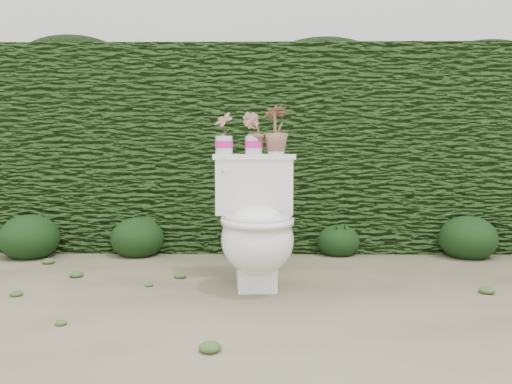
{
  "coord_description": "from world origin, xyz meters",
  "views": [
    {
      "loc": [
        0.15,
        -2.99,
        0.82
      ],
      "look_at": [
        0.1,
        0.24,
        0.55
      ],
      "focal_mm": 38.0,
      "sensor_mm": 36.0,
      "label": 1
    }
  ],
  "objects_px": {
    "potted_plant_center": "(254,134)",
    "potted_plant_right": "(276,131)",
    "potted_plant_left": "(224,134)",
    "toilet": "(256,228)"
  },
  "relations": [
    {
      "from": "potted_plant_left",
      "to": "potted_plant_center",
      "type": "bearing_deg",
      "value": 45.7
    },
    {
      "from": "potted_plant_center",
      "to": "potted_plant_right",
      "type": "xyz_separation_m",
      "value": [
        0.14,
        0.01,
        0.02
      ]
    },
    {
      "from": "toilet",
      "to": "potted_plant_center",
      "type": "height_order",
      "value": "potted_plant_center"
    },
    {
      "from": "toilet",
      "to": "potted_plant_left",
      "type": "distance_m",
      "value": 0.62
    },
    {
      "from": "toilet",
      "to": "potted_plant_center",
      "type": "xyz_separation_m",
      "value": [
        -0.02,
        0.24,
        0.54
      ]
    },
    {
      "from": "potted_plant_left",
      "to": "toilet",
      "type": "bearing_deg",
      "value": -7.36
    },
    {
      "from": "potted_plant_left",
      "to": "potted_plant_center",
      "type": "distance_m",
      "value": 0.18
    },
    {
      "from": "potted_plant_center",
      "to": "potted_plant_right",
      "type": "bearing_deg",
      "value": -164.02
    },
    {
      "from": "potted_plant_left",
      "to": "potted_plant_center",
      "type": "xyz_separation_m",
      "value": [
        0.18,
        0.02,
        0.0
      ]
    },
    {
      "from": "potted_plant_center",
      "to": "toilet",
      "type": "bearing_deg",
      "value": 105.44
    }
  ]
}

